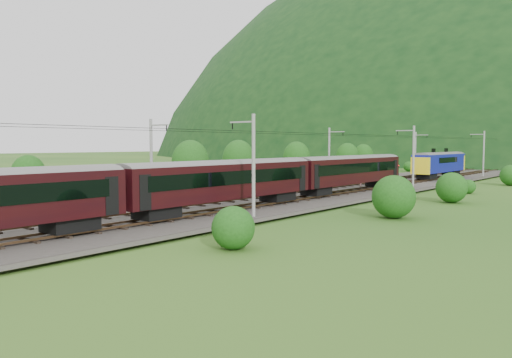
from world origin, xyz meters
The scene contains 14 objects.
ground centered at (0.00, 0.00, 0.00)m, with size 600.00×600.00×0.00m, color #245119.
railbed centered at (0.00, 10.00, 0.15)m, with size 14.00×220.00×0.30m, color #38332D.
track_left centered at (-2.40, 10.00, 0.37)m, with size 2.40×220.00×0.27m.
track_right centered at (2.40, 10.00, 0.37)m, with size 2.40×220.00×0.27m.
catenary_left centered at (-6.12, 32.00, 4.50)m, with size 2.54×192.28×8.00m.
catenary_right centered at (6.12, 32.00, 4.50)m, with size 2.54×192.28×8.00m.
overhead_wires centered at (0.00, 10.00, 7.10)m, with size 4.83×198.00×0.03m.
mountain_ridge centered at (-120.00, 300.00, 0.00)m, with size 336.00×280.00×132.00m, color black.
train centered at (2.40, -10.10, 3.42)m, with size 2.87×135.87×4.98m.
hazard_post_near centered at (-0.48, 30.74, 0.98)m, with size 0.14×0.14×1.36m, color red.
hazard_post_far centered at (0.44, 55.14, 1.10)m, with size 0.17×0.17×1.61m, color red.
signal centered at (-4.40, 52.03, 1.53)m, with size 0.23×0.23×2.10m.
vegetation_left centered at (-14.40, 18.46, 2.76)m, with size 12.94×147.59×7.01m.
vegetation_right centered at (13.16, 14.72, 1.32)m, with size 7.58×107.76×3.13m.
Camera 1 is at (30.86, -29.85, 5.95)m, focal length 35.00 mm.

